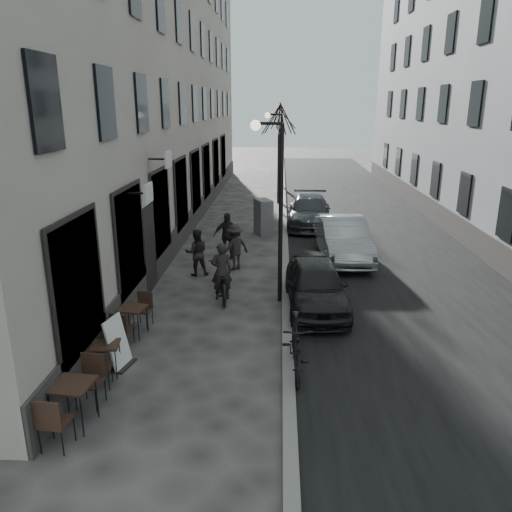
# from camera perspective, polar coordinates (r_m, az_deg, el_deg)

# --- Properties ---
(ground) EXTENTS (120.00, 120.00, 0.00)m
(ground) POSITION_cam_1_polar(r_m,az_deg,el_deg) (9.30, 2.58, -19.19)
(ground) COLOR #363331
(ground) RESTS_ON ground
(road) EXTENTS (7.30, 60.00, 0.00)m
(road) POSITION_cam_1_polar(r_m,az_deg,el_deg) (24.45, 11.86, 3.65)
(road) COLOR black
(road) RESTS_ON ground
(kerb) EXTENTS (0.25, 60.00, 0.12)m
(kerb) POSITION_cam_1_polar(r_m,az_deg,el_deg) (24.13, 3.26, 3.95)
(kerb) COLOR gray
(kerb) RESTS_ON ground
(building_left) EXTENTS (4.00, 35.00, 16.00)m
(building_left) POSITION_cam_1_polar(r_m,az_deg,el_deg) (24.87, -12.05, 22.44)
(building_left) COLOR gray
(building_left) RESTS_ON ground
(building_right) EXTENTS (4.00, 35.00, 16.00)m
(building_right) POSITION_cam_1_polar(r_m,az_deg,el_deg) (25.95, 26.15, 20.93)
(building_right) COLOR gray
(building_right) RESTS_ON ground
(streetlamp_near) EXTENTS (0.90, 0.28, 5.09)m
(streetlamp_near) POSITION_cam_1_polar(r_m,az_deg,el_deg) (13.71, 2.16, 7.20)
(streetlamp_near) COLOR black
(streetlamp_near) RESTS_ON ground
(streetlamp_far) EXTENTS (0.90, 0.28, 5.09)m
(streetlamp_far) POSITION_cam_1_polar(r_m,az_deg,el_deg) (25.62, 2.50, 11.75)
(streetlamp_far) COLOR black
(streetlamp_far) RESTS_ON ground
(tree_near) EXTENTS (2.40, 2.40, 5.70)m
(tree_near) POSITION_cam_1_polar(r_m,az_deg,el_deg) (28.52, 2.73, 15.31)
(tree_near) COLOR black
(tree_near) RESTS_ON ground
(tree_far) EXTENTS (2.40, 2.40, 5.70)m
(tree_far) POSITION_cam_1_polar(r_m,az_deg,el_deg) (34.52, 2.76, 15.59)
(tree_far) COLOR black
(tree_far) RESTS_ON ground
(bistro_set_a) EXTENTS (0.74, 1.71, 0.99)m
(bistro_set_a) POSITION_cam_1_polar(r_m,az_deg,el_deg) (9.66, -20.12, -15.20)
(bistro_set_a) COLOR black
(bistro_set_a) RESTS_ON ground
(bistro_set_b) EXTENTS (0.63, 1.42, 0.81)m
(bistro_set_b) POSITION_cam_1_polar(r_m,az_deg,el_deg) (11.14, -16.73, -10.86)
(bistro_set_b) COLOR black
(bistro_set_b) RESTS_ON ground
(bistro_set_c) EXTENTS (0.70, 1.54, 0.88)m
(bistro_set_c) POSITION_cam_1_polar(r_m,az_deg,el_deg) (12.67, -13.87, -6.95)
(bistro_set_c) COLOR black
(bistro_set_c) RESTS_ON ground
(sign_board) EXTENTS (0.52, 0.71, 1.14)m
(sign_board) POSITION_cam_1_polar(r_m,az_deg,el_deg) (11.33, -15.42, -10.01)
(sign_board) COLOR black
(sign_board) RESTS_ON ground
(utility_cabinet) EXTENTS (0.90, 1.17, 1.55)m
(utility_cabinet) POSITION_cam_1_polar(r_m,az_deg,el_deg) (21.71, 0.84, 4.45)
(utility_cabinet) COLOR slate
(utility_cabinet) RESTS_ON ground
(bicycle) EXTENTS (1.05, 2.07, 1.04)m
(bicycle) POSITION_cam_1_polar(r_m,az_deg,el_deg) (14.60, -3.95, -2.96)
(bicycle) COLOR black
(bicycle) RESTS_ON ground
(cyclist_rider) EXTENTS (0.68, 0.52, 1.70)m
(cyclist_rider) POSITION_cam_1_polar(r_m,az_deg,el_deg) (14.49, -3.97, -1.74)
(cyclist_rider) COLOR black
(cyclist_rider) RESTS_ON ground
(pedestrian_near) EXTENTS (0.88, 0.76, 1.58)m
(pedestrian_near) POSITION_cam_1_polar(r_m,az_deg,el_deg) (16.59, -6.80, 0.41)
(pedestrian_near) COLOR black
(pedestrian_near) RESTS_ON ground
(pedestrian_mid) EXTENTS (1.18, 1.10, 1.60)m
(pedestrian_mid) POSITION_cam_1_polar(r_m,az_deg,el_deg) (17.07, -2.40, 1.03)
(pedestrian_mid) COLOR #282523
(pedestrian_mid) RESTS_ON ground
(pedestrian_far) EXTENTS (1.07, 0.63, 1.71)m
(pedestrian_far) POSITION_cam_1_polar(r_m,az_deg,el_deg) (18.40, -3.34, 2.36)
(pedestrian_far) COLOR black
(pedestrian_far) RESTS_ON ground
(car_near) EXTENTS (1.75, 4.03, 1.35)m
(car_near) POSITION_cam_1_polar(r_m,az_deg,el_deg) (13.92, 6.86, -3.36)
(car_near) COLOR black
(car_near) RESTS_ON ground
(car_mid) EXTENTS (1.81, 4.66, 1.51)m
(car_mid) POSITION_cam_1_polar(r_m,az_deg,el_deg) (18.57, 9.90, 1.96)
(car_mid) COLOR #9A9DA2
(car_mid) RESTS_ON ground
(car_far) EXTENTS (2.24, 4.86, 1.38)m
(car_far) POSITION_cam_1_polar(r_m,az_deg,el_deg) (23.51, 6.10, 5.10)
(car_far) COLOR #35383F
(car_far) RESTS_ON ground
(moped) EXTENTS (0.65, 2.07, 1.23)m
(moped) POSITION_cam_1_polar(r_m,az_deg,el_deg) (10.69, 4.58, -10.19)
(moped) COLOR black
(moped) RESTS_ON ground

